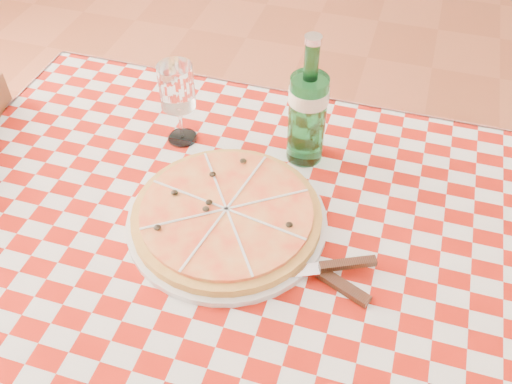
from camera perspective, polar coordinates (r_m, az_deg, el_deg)
dining_table at (r=1.09m, az=0.09°, el=-8.27°), size 1.20×0.80×0.75m
tablecloth at (r=1.01m, az=0.09°, el=-5.10°), size 1.30×0.90×0.01m
pizza_plate at (r=1.02m, az=-2.95°, el=-2.25°), size 0.42×0.42×0.05m
water_bottle at (r=1.08m, az=5.25°, el=9.02°), size 0.09×0.09×0.27m
wine_glass at (r=1.16m, az=-7.74°, el=8.69°), size 0.08×0.08×0.18m
cutlery at (r=0.96m, az=6.35°, el=-7.67°), size 0.26×0.22×0.03m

